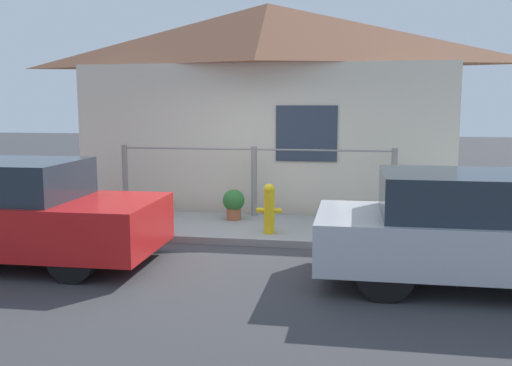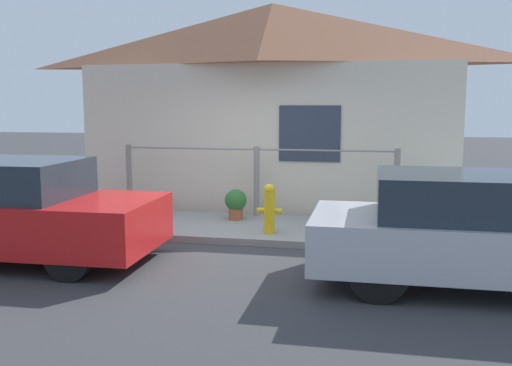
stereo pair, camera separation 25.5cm
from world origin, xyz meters
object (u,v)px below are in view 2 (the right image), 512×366
Objects in this scene: car_right at (487,231)px; car_left at (5,210)px; potted_plant_near_hydrant at (236,203)px; fire_hydrant at (270,208)px.

car_left is at bearing 179.74° from car_right.
potted_plant_near_hydrant is (2.51, 2.70, -0.27)m from car_left.
car_left is 5.30× the size of fire_hydrant.
car_left is 7.77× the size of potted_plant_near_hydrant.
potted_plant_near_hydrant is (-0.75, 0.92, -0.11)m from fire_hydrant.
car_left is at bearing -132.96° from potted_plant_near_hydrant.
fire_hydrant is 1.47× the size of potted_plant_near_hydrant.
car_left is 1.02× the size of car_right.
car_left reaches higher than fire_hydrant.
car_left reaches higher than potted_plant_near_hydrant.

